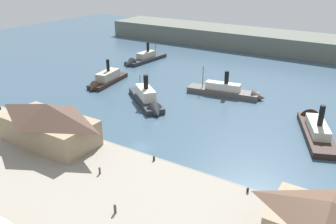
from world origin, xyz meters
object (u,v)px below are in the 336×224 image
at_px(mooring_post_west, 0,108).
at_px(ferry_mid_harbor, 314,126).
at_px(pedestrian_near_east_shed, 115,209).
at_px(ferry_outer_harbor, 231,92).
at_px(ferry_shed_customs_shed, 49,123).
at_px(ferry_moored_east, 142,59).
at_px(mooring_post_east, 154,158).
at_px(ferry_approaching_east, 148,100).
at_px(pedestrian_at_waters_edge, 22,116).
at_px(pedestrian_standing_center, 100,170).
at_px(ferry_shed_central_terminal, 327,222).
at_px(ferry_moored_west, 105,80).
at_px(mooring_post_center_east, 248,190).

xyz_separation_m(mooring_post_west, ferry_mid_harbor, (75.29, 34.66, -0.36)).
xyz_separation_m(pedestrian_near_east_shed, ferry_outer_harbor, (-6.80, 63.40, -0.67)).
height_order(ferry_shed_customs_shed, ferry_moored_east, ferry_shed_customs_shed).
distance_m(ferry_outer_harbor, ferry_mid_harbor, 29.85).
relative_size(mooring_post_east, ferry_mid_harbor, 0.04).
bearing_deg(ferry_approaching_east, pedestrian_near_east_shed, -60.89).
height_order(pedestrian_at_waters_edge, mooring_post_east, pedestrian_at_waters_edge).
bearing_deg(pedestrian_standing_center, mooring_post_east, 58.09).
distance_m(ferry_shed_central_terminal, ferry_mid_harbor, 41.46).
height_order(ferry_outer_harbor, ferry_moored_east, ferry_outer_harbor).
bearing_deg(ferry_mid_harbor, ferry_shed_customs_shed, -140.49).
relative_size(pedestrian_standing_center, ferry_moored_east, 0.07).
bearing_deg(ferry_shed_customs_shed, ferry_approaching_east, 82.81).
bearing_deg(ferry_moored_west, pedestrian_near_east_shed, -47.03).
distance_m(pedestrian_standing_center, ferry_moored_east, 85.58).
xyz_separation_m(pedestrian_at_waters_edge, mooring_post_west, (-10.70, 0.85, -0.36)).
height_order(pedestrian_at_waters_edge, ferry_moored_east, ferry_moored_east).
bearing_deg(ferry_approaching_east, pedestrian_at_waters_edge, -126.18).
height_order(ferry_shed_customs_shed, pedestrian_standing_center, ferry_shed_customs_shed).
xyz_separation_m(pedestrian_at_waters_edge, pedestrian_near_east_shed, (44.15, -15.68, -0.00)).
distance_m(ferry_shed_customs_shed, pedestrian_at_waters_edge, 17.14).
height_order(pedestrian_at_waters_edge, ferry_moored_west, ferry_moored_west).
relative_size(ferry_mid_harbor, ferry_approaching_east, 1.21).
xyz_separation_m(mooring_post_center_east, ferry_approaching_east, (-40.14, 26.30, -0.07)).
height_order(pedestrian_near_east_shed, ferry_moored_west, ferry_moored_west).
height_order(ferry_shed_central_terminal, mooring_post_center_east, ferry_shed_central_terminal).
xyz_separation_m(mooring_post_east, ferry_moored_west, (-43.38, 33.93, -0.16)).
bearing_deg(mooring_post_center_east, pedestrian_standing_center, -159.79).
height_order(ferry_shed_central_terminal, ferry_approaching_east, ferry_approaching_east).
distance_m(ferry_shed_central_terminal, mooring_post_west, 84.84).
relative_size(mooring_post_center_east, ferry_moored_west, 0.04).
height_order(ferry_shed_central_terminal, pedestrian_standing_center, ferry_shed_central_terminal).
bearing_deg(mooring_post_center_east, ferry_approaching_east, 146.77).
xyz_separation_m(mooring_post_center_east, ferry_outer_harbor, (-22.90, 46.53, -0.31)).
height_order(pedestrian_standing_center, ferry_mid_harbor, ferry_mid_harbor).
xyz_separation_m(ferry_outer_harbor, ferry_moored_east, (-47.01, 17.37, -0.13)).
bearing_deg(mooring_post_west, ferry_mid_harbor, 24.72).
bearing_deg(pedestrian_at_waters_edge, ferry_moored_west, 95.19).
bearing_deg(ferry_moored_east, ferry_shed_customs_shed, -69.70).
relative_size(ferry_shed_central_terminal, mooring_post_center_east, 17.82).
height_order(mooring_post_east, ferry_moored_west, ferry_moored_west).
bearing_deg(ferry_outer_harbor, pedestrian_standing_center, -93.22).
xyz_separation_m(pedestrian_near_east_shed, ferry_moored_west, (-47.35, 50.83, -0.52)).
xyz_separation_m(ferry_outer_harbor, ferry_mid_harbor, (27.25, -12.20, -0.05)).
height_order(ferry_shed_central_terminal, mooring_post_east, ferry_shed_central_terminal).
height_order(pedestrian_standing_center, mooring_post_east, pedestrian_standing_center).
relative_size(ferry_shed_central_terminal, pedestrian_near_east_shed, 9.02).
height_order(ferry_moored_west, ferry_approaching_east, ferry_approaching_east).
relative_size(ferry_shed_central_terminal, ferry_outer_harbor, 0.65).
bearing_deg(ferry_mid_harbor, pedestrian_at_waters_edge, -151.19).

